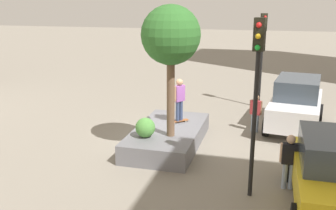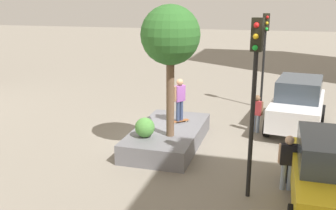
{
  "view_description": "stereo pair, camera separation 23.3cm",
  "coord_description": "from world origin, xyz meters",
  "px_view_note": "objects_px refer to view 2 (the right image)",
  "views": [
    {
      "loc": [
        13.9,
        3.78,
        5.38
      ],
      "look_at": [
        0.58,
        0.17,
        1.59
      ],
      "focal_mm": 40.89,
      "sensor_mm": 36.0,
      "label": 1
    },
    {
      "loc": [
        13.84,
        4.01,
        5.38
      ],
      "look_at": [
        0.58,
        0.17,
        1.59
      ],
      "focal_mm": 40.89,
      "sensor_mm": 36.0,
      "label": 2
    }
  ],
  "objects_px": {
    "planter_ledge": "(168,136)",
    "pedestrian_crossing": "(257,111)",
    "skateboard": "(179,121)",
    "bystander_watching": "(288,159)",
    "traffic_light_corner": "(254,80)",
    "traffic_light_median": "(265,45)",
    "plaza_tree": "(170,37)",
    "skateboarder": "(180,97)",
    "taxi_cab": "(329,174)",
    "sedan_parked": "(298,104)"
  },
  "relations": [
    {
      "from": "skateboard",
      "to": "sedan_parked",
      "type": "height_order",
      "value": "sedan_parked"
    },
    {
      "from": "taxi_cab",
      "to": "pedestrian_crossing",
      "type": "xyz_separation_m",
      "value": [
        -5.76,
        -2.19,
        -0.08
      ]
    },
    {
      "from": "pedestrian_crossing",
      "to": "traffic_light_median",
      "type": "bearing_deg",
      "value": 179.88
    },
    {
      "from": "skateboard",
      "to": "pedestrian_crossing",
      "type": "relative_size",
      "value": 0.45
    },
    {
      "from": "planter_ledge",
      "to": "pedestrian_crossing",
      "type": "relative_size",
      "value": 2.89
    },
    {
      "from": "skateboard",
      "to": "sedan_parked",
      "type": "distance_m",
      "value": 5.29
    },
    {
      "from": "planter_ledge",
      "to": "pedestrian_crossing",
      "type": "height_order",
      "value": "pedestrian_crossing"
    },
    {
      "from": "planter_ledge",
      "to": "plaza_tree",
      "type": "xyz_separation_m",
      "value": [
        0.8,
        0.31,
        3.86
      ]
    },
    {
      "from": "plaza_tree",
      "to": "bystander_watching",
      "type": "relative_size",
      "value": 2.74
    },
    {
      "from": "planter_ledge",
      "to": "sedan_parked",
      "type": "xyz_separation_m",
      "value": [
        -3.46,
        4.79,
        0.76
      ]
    },
    {
      "from": "skateboard",
      "to": "bystander_watching",
      "type": "bearing_deg",
      "value": 51.25
    },
    {
      "from": "taxi_cab",
      "to": "bystander_watching",
      "type": "xyz_separation_m",
      "value": [
        -0.82,
        -1.01,
        -0.04
      ]
    },
    {
      "from": "pedestrian_crossing",
      "to": "sedan_parked",
      "type": "bearing_deg",
      "value": 121.66
    },
    {
      "from": "sedan_parked",
      "to": "traffic_light_corner",
      "type": "xyz_separation_m",
      "value": [
        6.67,
        -1.51,
        2.25
      ]
    },
    {
      "from": "taxi_cab",
      "to": "traffic_light_corner",
      "type": "height_order",
      "value": "traffic_light_corner"
    },
    {
      "from": "skateboarder",
      "to": "pedestrian_crossing",
      "type": "xyz_separation_m",
      "value": [
        -1.66,
        2.89,
        -0.81
      ]
    },
    {
      "from": "skateboard",
      "to": "traffic_light_corner",
      "type": "relative_size",
      "value": 0.15
    },
    {
      "from": "planter_ledge",
      "to": "sedan_parked",
      "type": "height_order",
      "value": "sedan_parked"
    },
    {
      "from": "sedan_parked",
      "to": "pedestrian_crossing",
      "type": "bearing_deg",
      "value": -58.34
    },
    {
      "from": "skateboarder",
      "to": "traffic_light_median",
      "type": "distance_m",
      "value": 6.57
    },
    {
      "from": "taxi_cab",
      "to": "sedan_parked",
      "type": "bearing_deg",
      "value": -175.43
    },
    {
      "from": "taxi_cab",
      "to": "traffic_light_median",
      "type": "bearing_deg",
      "value": -167.42
    },
    {
      "from": "skateboarder",
      "to": "sedan_parked",
      "type": "xyz_separation_m",
      "value": [
        -2.68,
        4.54,
        -0.63
      ]
    },
    {
      "from": "skateboarder",
      "to": "traffic_light_corner",
      "type": "bearing_deg",
      "value": 37.28
    },
    {
      "from": "traffic_light_median",
      "to": "bystander_watching",
      "type": "bearing_deg",
      "value": 7.49
    },
    {
      "from": "skateboarder",
      "to": "plaza_tree",
      "type": "bearing_deg",
      "value": 2.31
    },
    {
      "from": "skateboard",
      "to": "taxi_cab",
      "type": "height_order",
      "value": "taxi_cab"
    },
    {
      "from": "sedan_parked",
      "to": "pedestrian_crossing",
      "type": "relative_size",
      "value": 3.05
    },
    {
      "from": "traffic_light_median",
      "to": "planter_ledge",
      "type": "bearing_deg",
      "value": -25.92
    },
    {
      "from": "plaza_tree",
      "to": "traffic_light_corner",
      "type": "relative_size",
      "value": 0.92
    },
    {
      "from": "taxi_cab",
      "to": "traffic_light_corner",
      "type": "relative_size",
      "value": 0.86
    },
    {
      "from": "pedestrian_crossing",
      "to": "skateboard",
      "type": "bearing_deg",
      "value": -60.04
    },
    {
      "from": "skateboard",
      "to": "sedan_parked",
      "type": "bearing_deg",
      "value": 120.59
    },
    {
      "from": "plaza_tree",
      "to": "skateboarder",
      "type": "distance_m",
      "value": 2.93
    },
    {
      "from": "bystander_watching",
      "to": "plaza_tree",
      "type": "bearing_deg",
      "value": -112.85
    },
    {
      "from": "taxi_cab",
      "to": "traffic_light_median",
      "type": "relative_size",
      "value": 0.89
    },
    {
      "from": "traffic_light_corner",
      "to": "pedestrian_crossing",
      "type": "xyz_separation_m",
      "value": [
        -5.65,
        -0.14,
        -2.43
      ]
    },
    {
      "from": "taxi_cab",
      "to": "bystander_watching",
      "type": "bearing_deg",
      "value": -129.31
    },
    {
      "from": "skateboarder",
      "to": "taxi_cab",
      "type": "relative_size",
      "value": 0.39
    },
    {
      "from": "skateboarder",
      "to": "pedestrian_crossing",
      "type": "bearing_deg",
      "value": 119.96
    },
    {
      "from": "plaza_tree",
      "to": "pedestrian_crossing",
      "type": "relative_size",
      "value": 2.85
    },
    {
      "from": "taxi_cab",
      "to": "traffic_light_median",
      "type": "xyz_separation_m",
      "value": [
        -9.79,
        -2.19,
        2.23
      ]
    },
    {
      "from": "taxi_cab",
      "to": "plaza_tree",
      "type": "bearing_deg",
      "value": -116.61
    },
    {
      "from": "taxi_cab",
      "to": "skateboarder",
      "type": "bearing_deg",
      "value": -128.86
    },
    {
      "from": "sedan_parked",
      "to": "traffic_light_corner",
      "type": "relative_size",
      "value": 0.99
    },
    {
      "from": "skateboard",
      "to": "bystander_watching",
      "type": "xyz_separation_m",
      "value": [
        3.27,
        4.07,
        0.22
      ]
    },
    {
      "from": "skateboard",
      "to": "skateboarder",
      "type": "xyz_separation_m",
      "value": [
        0.0,
        0.0,
        0.99
      ]
    },
    {
      "from": "plaza_tree",
      "to": "traffic_light_median",
      "type": "relative_size",
      "value": 0.96
    },
    {
      "from": "plaza_tree",
      "to": "planter_ledge",
      "type": "bearing_deg",
      "value": -158.59
    },
    {
      "from": "skateboard",
      "to": "pedestrian_crossing",
      "type": "distance_m",
      "value": 3.34
    }
  ]
}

